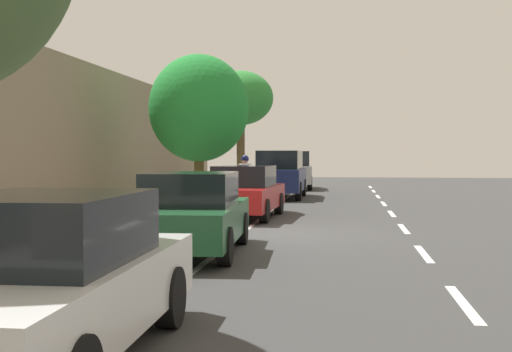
% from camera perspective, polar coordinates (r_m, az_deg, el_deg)
% --- Properties ---
extents(ground, '(75.44, 75.44, 0.00)m').
position_cam_1_polar(ground, '(15.76, 0.98, -4.92)').
color(ground, '#373737').
extents(sidewalk, '(4.07, 47.15, 0.16)m').
position_cam_1_polar(sidewalk, '(16.74, -13.47, -4.30)').
color(sidewalk, '#B79A97').
rests_on(sidewalk, ground).
extents(curb_edge, '(0.16, 47.15, 0.16)m').
position_cam_1_polar(curb_edge, '(16.11, -6.41, -4.50)').
color(curb_edge, gray).
rests_on(curb_edge, ground).
extents(lane_stripe_centre, '(0.14, 44.20, 0.01)m').
position_cam_1_polar(lane_stripe_centre, '(17.19, 12.38, -4.38)').
color(lane_stripe_centre, white).
rests_on(lane_stripe_centre, ground).
extents(lane_stripe_bike_edge, '(0.12, 47.15, 0.01)m').
position_cam_1_polar(lane_stripe_bike_edge, '(15.84, -1.21, -4.87)').
color(lane_stripe_bike_edge, white).
rests_on(lane_stripe_bike_edge, ground).
extents(building_facade, '(0.50, 47.15, 4.75)m').
position_cam_1_polar(building_facade, '(17.60, -20.51, 3.42)').
color(building_facade, '#7B725B').
rests_on(building_facade, ground).
extents(parked_suv_silver_nearest, '(2.20, 4.81, 1.99)m').
position_cam_1_polar(parked_suv_silver_nearest, '(35.63, 3.15, 0.55)').
color(parked_suv_silver_nearest, '#B7BABF').
rests_on(parked_suv_silver_nearest, ground).
extents(parked_suv_dark_blue_second, '(1.99, 4.71, 1.99)m').
position_cam_1_polar(parked_suv_dark_blue_second, '(28.20, 2.06, 0.19)').
color(parked_suv_dark_blue_second, navy).
rests_on(parked_suv_dark_blue_second, ground).
extents(parked_sedan_red_mid, '(2.00, 4.48, 1.52)m').
position_cam_1_polar(parked_sedan_red_mid, '(19.58, -0.97, -1.37)').
color(parked_sedan_red_mid, maroon).
rests_on(parked_sedan_red_mid, ground).
extents(parked_sedan_green_far, '(2.00, 4.48, 1.52)m').
position_cam_1_polar(parked_sedan_green_far, '(12.69, -5.49, -3.17)').
color(parked_sedan_green_far, '#1E512D').
rests_on(parked_sedan_green_far, ground).
extents(parked_sedan_white_farthest, '(1.89, 4.43, 1.52)m').
position_cam_1_polar(parked_sedan_white_farthest, '(6.33, -17.54, -8.42)').
color(parked_sedan_white_farthest, white).
rests_on(parked_sedan_white_farthest, ground).
extents(bicycle_at_curb, '(1.41, 1.03, 0.73)m').
position_cam_1_polar(bicycle_at_curb, '(24.14, -0.62, -1.68)').
color(bicycle_at_curb, black).
rests_on(bicycle_at_curb, ground).
extents(cyclist_with_backpack, '(0.55, 0.54, 1.82)m').
position_cam_1_polar(cyclist_with_backpack, '(24.60, -0.97, 0.16)').
color(cyclist_with_backpack, '#C6B284').
rests_on(cyclist_with_backpack, ground).
extents(street_tree_near_cyclist, '(3.03, 3.03, 5.55)m').
position_cam_1_polar(street_tree_near_cyclist, '(31.45, -1.31, 6.52)').
color(street_tree_near_cyclist, brown).
rests_on(street_tree_near_cyclist, sidewalk).
extents(street_tree_mid_block, '(3.29, 3.29, 4.98)m').
position_cam_1_polar(street_tree_mid_block, '(22.41, -4.85, 5.71)').
color(street_tree_mid_block, brown).
rests_on(street_tree_mid_block, sidewalk).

